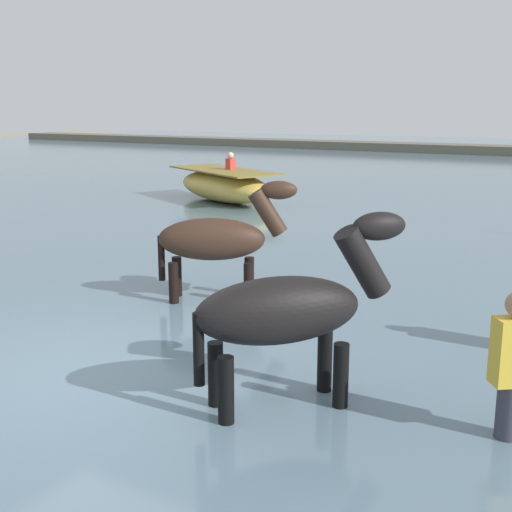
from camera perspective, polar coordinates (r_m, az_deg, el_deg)
The scene contains 6 objects.
ground_plane at distance 7.07m, azimuth -15.38°, elevation -12.92°, with size 120.00×120.00×0.00m, color gray.
water_surface at distance 15.33m, azimuth 12.59°, elevation 1.89°, with size 90.00×90.00×0.42m, color slate.
horse_lead_black at distance 5.73m, azimuth 2.73°, elevation -5.13°, with size 1.54×1.68×2.11m.
horse_trailing_dark_bay at distance 8.94m, azimuth -3.33°, elevation 1.14°, with size 1.79×1.24×2.05m.
boat_near_starboard at distance 18.61m, azimuth -2.77°, elevation 6.08°, with size 4.33×3.17×1.36m.
person_wading_close at distance 5.67m, azimuth 21.11°, elevation -10.34°, with size 0.38×0.35×1.63m.
Camera 1 is at (4.74, -4.31, 3.00)m, focal length 46.46 mm.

